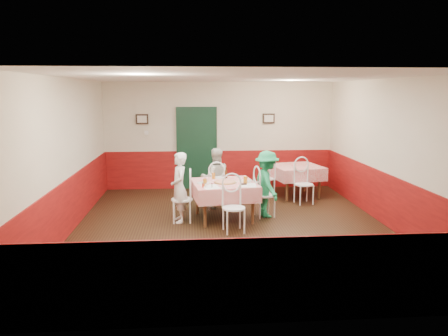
{
  "coord_description": "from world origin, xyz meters",
  "views": [
    {
      "loc": [
        -0.78,
        -7.96,
        2.56
      ],
      "look_at": [
        -0.11,
        0.57,
        1.05
      ],
      "focal_mm": 35.0,
      "sensor_mm": 36.0,
      "label": 1
    }
  ],
  "objects": [
    {
      "name": "plate_far",
      "position": [
        -0.19,
        1.02,
        0.77
      ],
      "size": [
        0.28,
        0.28,
        0.01
      ],
      "primitive_type": "cylinder",
      "rotation": [
        0.0,
        0.0,
        0.13
      ],
      "color": "white",
      "rests_on": "main_table"
    },
    {
      "name": "main_table",
      "position": [
        -0.11,
        0.57,
        0.38
      ],
      "size": [
        1.37,
        1.37,
        0.77
      ],
      "primitive_type": "cube",
      "rotation": [
        0.0,
        0.0,
        0.13
      ],
      "color": "red",
      "rests_on": "ground"
    },
    {
      "name": "wainscot_back",
      "position": [
        0.0,
        3.48,
        0.5
      ],
      "size": [
        6.0,
        0.03,
        1.0
      ],
      "primitive_type": "cube",
      "color": "maroon",
      "rests_on": "ground"
    },
    {
      "name": "diner_left",
      "position": [
        -1.0,
        0.45,
        0.69
      ],
      "size": [
        0.41,
        0.55,
        1.39
      ],
      "primitive_type": "imported",
      "rotation": [
        0.0,
        0.0,
        -1.41
      ],
      "color": "gray",
      "rests_on": "ground"
    },
    {
      "name": "ceiling",
      "position": [
        0.0,
        0.0,
        2.8
      ],
      "size": [
        7.0,
        7.0,
        0.0
      ],
      "primitive_type": "plane",
      "color": "white",
      "rests_on": "back_wall"
    },
    {
      "name": "floor",
      "position": [
        0.0,
        0.0,
        0.0
      ],
      "size": [
        7.0,
        7.0,
        0.0
      ],
      "primitive_type": "plane",
      "color": "black",
      "rests_on": "ground"
    },
    {
      "name": "second_table",
      "position": [
        1.82,
        2.4,
        0.38
      ],
      "size": [
        1.31,
        1.31,
        0.77
      ],
      "primitive_type": "cube",
      "rotation": [
        0.0,
        0.0,
        0.19
      ],
      "color": "red",
      "rests_on": "ground"
    },
    {
      "name": "glass_c",
      "position": [
        -0.3,
        0.93,
        0.82
      ],
      "size": [
        0.08,
        0.08,
        0.13
      ],
      "primitive_type": "cylinder",
      "rotation": [
        0.0,
        0.0,
        0.13
      ],
      "color": "#BF7219",
      "rests_on": "main_table"
    },
    {
      "name": "chair_right",
      "position": [
        0.74,
        0.69,
        0.45
      ],
      "size": [
        0.5,
        0.5,
        0.9
      ],
      "primitive_type": null,
      "rotation": [
        0.0,
        0.0,
        1.8
      ],
      "color": "white",
      "rests_on": "ground"
    },
    {
      "name": "right_wall",
      "position": [
        3.0,
        0.0,
        1.4
      ],
      "size": [
        0.1,
        7.0,
        2.8
      ],
      "primitive_type": "cube",
      "color": "beige",
      "rests_on": "ground"
    },
    {
      "name": "beer_bottle",
      "position": [
        -0.03,
        0.99,
        0.86
      ],
      "size": [
        0.06,
        0.06,
        0.2
      ],
      "primitive_type": "cylinder",
      "rotation": [
        0.0,
        0.0,
        0.13
      ],
      "color": "#381C0A",
      "rests_on": "main_table"
    },
    {
      "name": "pizza",
      "position": [
        -0.09,
        0.52,
        0.77
      ],
      "size": [
        0.48,
        0.48,
        0.03
      ],
      "primitive_type": "cylinder",
      "rotation": [
        0.0,
        0.0,
        0.13
      ],
      "color": "#B74723",
      "rests_on": "main_table"
    },
    {
      "name": "thermostat",
      "position": [
        -1.9,
        3.45,
        1.5
      ],
      "size": [
        0.1,
        0.03,
        0.1
      ],
      "primitive_type": "cube",
      "color": "white",
      "rests_on": "back_wall"
    },
    {
      "name": "shaker_c",
      "position": [
        -0.54,
        0.13,
        0.81
      ],
      "size": [
        0.04,
        0.04,
        0.09
      ],
      "primitive_type": "cylinder",
      "rotation": [
        0.0,
        0.0,
        0.13
      ],
      "color": "#B23319",
      "rests_on": "main_table"
    },
    {
      "name": "picture_right",
      "position": [
        1.3,
        3.45,
        1.85
      ],
      "size": [
        0.32,
        0.03,
        0.26
      ],
      "primitive_type": "cube",
      "color": "black",
      "rests_on": "back_wall"
    },
    {
      "name": "front_wall",
      "position": [
        0.0,
        -3.5,
        1.4
      ],
      "size": [
        6.0,
        0.1,
        2.8
      ],
      "primitive_type": "cube",
      "color": "beige",
      "rests_on": "ground"
    },
    {
      "name": "door",
      "position": [
        -0.6,
        3.45,
        1.05
      ],
      "size": [
        0.96,
        0.06,
        2.1
      ],
      "primitive_type": "cube",
      "color": "black",
      "rests_on": "ground"
    },
    {
      "name": "wallet",
      "position": [
        0.26,
        0.32,
        0.77
      ],
      "size": [
        0.12,
        0.1,
        0.02
      ],
      "primitive_type": "cube",
      "rotation": [
        0.0,
        0.0,
        0.13
      ],
      "color": "black",
      "rests_on": "main_table"
    },
    {
      "name": "plate_left",
      "position": [
        -0.52,
        0.49,
        0.77
      ],
      "size": [
        0.28,
        0.28,
        0.01
      ],
      "primitive_type": "cylinder",
      "rotation": [
        0.0,
        0.0,
        0.13
      ],
      "color": "white",
      "rests_on": "main_table"
    },
    {
      "name": "wainscot_left",
      "position": [
        -2.98,
        0.0,
        0.5
      ],
      "size": [
        0.03,
        7.0,
        1.0
      ],
      "primitive_type": "cube",
      "color": "maroon",
      "rests_on": "ground"
    },
    {
      "name": "chair_far",
      "position": [
        -0.22,
        1.42,
        0.45
      ],
      "size": [
        0.45,
        0.45,
        0.9
      ],
      "primitive_type": null,
      "rotation": [
        0.0,
        0.0,
        3.2
      ],
      "color": "white",
      "rests_on": "ground"
    },
    {
      "name": "left_wall",
      "position": [
        -3.0,
        0.0,
        1.4
      ],
      "size": [
        0.1,
        7.0,
        2.8
      ],
      "primitive_type": "cube",
      "color": "beige",
      "rests_on": "ground"
    },
    {
      "name": "menu_right",
      "position": [
        0.34,
        0.26,
        0.76
      ],
      "size": [
        0.33,
        0.42,
        0.0
      ],
      "primitive_type": "cube",
      "rotation": [
        0.0,
        0.0,
        -0.08
      ],
      "color": "white",
      "rests_on": "main_table"
    },
    {
      "name": "shaker_a",
      "position": [
        -0.49,
        0.12,
        0.81
      ],
      "size": [
        0.04,
        0.04,
        0.09
      ],
      "primitive_type": "cylinder",
      "rotation": [
        0.0,
        0.0,
        0.13
      ],
      "color": "silver",
      "rests_on": "main_table"
    },
    {
      "name": "wainscot_front",
      "position": [
        0.0,
        -3.48,
        0.5
      ],
      "size": [
        6.0,
        0.03,
        1.0
      ],
      "primitive_type": "cube",
      "color": "maroon",
      "rests_on": "ground"
    },
    {
      "name": "picture_left",
      "position": [
        -2.0,
        3.45,
        1.85
      ],
      "size": [
        0.32,
        0.03,
        0.26
      ],
      "primitive_type": "cube",
      "color": "black",
      "rests_on": "back_wall"
    },
    {
      "name": "glass_a",
      "position": [
        -0.5,
        0.25,
        0.83
      ],
      "size": [
        0.08,
        0.08,
        0.13
      ],
      "primitive_type": "cylinder",
      "rotation": [
        0.0,
        0.0,
        0.13
      ],
      "color": "#BF7219",
      "rests_on": "main_table"
    },
    {
      "name": "wainscot_right",
      "position": [
        2.98,
        0.0,
        0.5
      ],
      "size": [
        0.03,
        7.0,
        1.0
      ],
      "primitive_type": "cube",
      "color": "maroon",
      "rests_on": "ground"
    },
    {
      "name": "diner_right",
      "position": [
        0.79,
        0.69,
        0.68
      ],
      "size": [
        0.66,
        0.96,
        1.37
      ],
      "primitive_type": "imported",
      "rotation": [
        0.0,
        0.0,
        1.76
      ],
      "color": "gray",
      "rests_on": "ground"
    },
    {
      "name": "chair_near",
      "position": [
        0.01,
        -0.27,
        0.45
      ],
      "size": [
        0.48,
        0.48,
        0.9
      ],
      "primitive_type": null,
      "rotation": [
        0.0,
        0.0,
        0.14
      ],
      "color": "white",
      "rests_on": "ground"
    },
    {
      "name": "back_wall",
      "position": [
        0.0,
        3.5,
        1.4
      ],
      "size": [
        6.0,
        0.1,
        2.8
      ],
      "primitive_type": "cube",
      "color": "beige",
      "rests_on": "ground"
    },
    {
      "name": "chair_second_a",
      "position": [
        1.07,
        2.4,
        0.45
      ],
      "size": [
        0.49,
        0.49,
        0.9
      ],
      "primitive_type": null,
      "rotation": [
        0.0,
        0.0,
        -1.38
      ],
      "color": "white",
      "rests_on": "ground"
    },
    {
      "name": "shaker_b",
      "position": [
        -0.37,
        0.07,
        0.81
      ],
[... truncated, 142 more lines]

